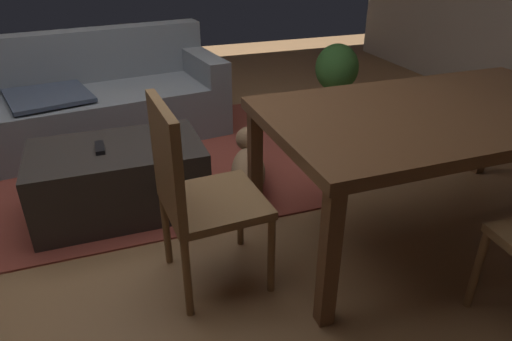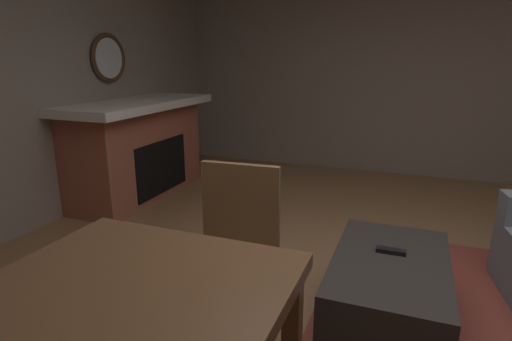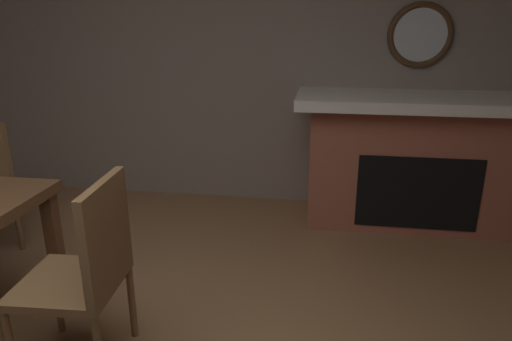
{
  "view_description": "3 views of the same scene",
  "coord_description": "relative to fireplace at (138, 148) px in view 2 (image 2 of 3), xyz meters",
  "views": [
    {
      "loc": [
        -0.18,
        -2.49,
        1.53
      ],
      "look_at": [
        0.34,
        -1.03,
        0.71
      ],
      "focal_mm": 31.76,
      "sensor_mm": 36.0,
      "label": 1
    },
    {
      "loc": [
        1.98,
        0.08,
        1.48
      ],
      "look_at": [
        -0.44,
        -0.86,
        0.76
      ],
      "focal_mm": 28.95,
      "sensor_mm": 36.0,
      "label": 2
    },
    {
      "loc": [
        -0.87,
        0.92,
        1.58
      ],
      "look_at": [
        -0.58,
        -1.07,
        0.91
      ],
      "focal_mm": 31.89,
      "sensor_mm": 36.0,
      "label": 3
    }
  ],
  "objects": [
    {
      "name": "fireplace",
      "position": [
        0.0,
        0.0,
        0.0
      ],
      "size": [
        1.86,
        0.76,
        1.04
      ],
      "color": "#9E5642",
      "rests_on": "ground"
    },
    {
      "name": "round_wall_mirror",
      "position": [
        -0.0,
        -0.29,
        0.93
      ],
      "size": [
        0.51,
        0.05,
        0.51
      ],
      "color": "#4C331E"
    },
    {
      "name": "ottoman_coffee_table",
      "position": [
        1.45,
        2.69,
        -0.31
      ],
      "size": [
        0.99,
        0.6,
        0.43
      ],
      "primitive_type": "cube",
      "color": "#2D2826",
      "rests_on": "ground"
    },
    {
      "name": "tv_remote",
      "position": [
        1.37,
        2.68,
        -0.09
      ],
      "size": [
        0.05,
        0.16,
        0.02
      ],
      "primitive_type": "cube",
      "rotation": [
        0.0,
        0.0,
        -0.0
      ],
      "color": "black",
      "rests_on": "ottoman_coffee_table"
    },
    {
      "name": "dining_chair_west",
      "position": [
        1.75,
        1.9,
        -0.0
      ],
      "size": [
        0.46,
        0.46,
        0.93
      ],
      "color": "brown",
      "rests_on": "ground"
    },
    {
      "name": "wall_left",
      "position": [
        -2.0,
        2.66,
        0.8
      ],
      "size": [
        0.12,
        6.47,
        2.65
      ],
      "primitive_type": "cube",
      "color": "gray",
      "rests_on": "ground"
    }
  ]
}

